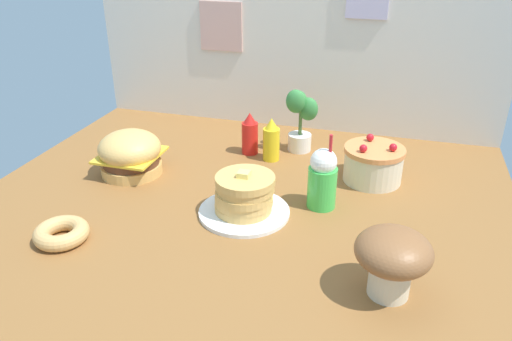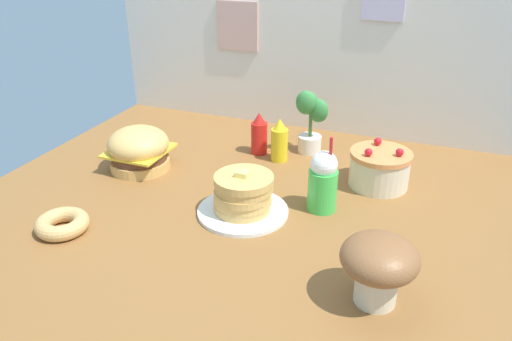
{
  "view_description": "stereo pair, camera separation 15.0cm",
  "coord_description": "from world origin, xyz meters",
  "px_view_note": "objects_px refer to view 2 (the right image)",
  "views": [
    {
      "loc": [
        0.55,
        -1.61,
        1.0
      ],
      "look_at": [
        0.07,
        0.04,
        0.16
      ],
      "focal_mm": 35.17,
      "sensor_mm": 36.0,
      "label": 1
    },
    {
      "loc": [
        0.69,
        -1.56,
        1.0
      ],
      "look_at": [
        0.07,
        0.04,
        0.16
      ],
      "focal_mm": 35.17,
      "sensor_mm": 36.0,
      "label": 2
    }
  ],
  "objects_px": {
    "burger": "(139,149)",
    "donut_pink_glaze": "(62,223)",
    "potted_plant": "(310,119)",
    "ketchup_bottle": "(259,135)",
    "mustard_bottle": "(279,141)",
    "mushroom_stool": "(379,264)",
    "cream_soda_cup": "(323,181)",
    "pancake_stack": "(243,197)",
    "layer_cake": "(380,168)"
  },
  "relations": [
    {
      "from": "mustard_bottle",
      "to": "cream_soda_cup",
      "type": "height_order",
      "value": "cream_soda_cup"
    },
    {
      "from": "donut_pink_glaze",
      "to": "potted_plant",
      "type": "distance_m",
      "value": 1.2
    },
    {
      "from": "mushroom_stool",
      "to": "donut_pink_glaze",
      "type": "bearing_deg",
      "value": -178.46
    },
    {
      "from": "pancake_stack",
      "to": "cream_soda_cup",
      "type": "bearing_deg",
      "value": 27.29
    },
    {
      "from": "pancake_stack",
      "to": "mustard_bottle",
      "type": "distance_m",
      "value": 0.51
    },
    {
      "from": "burger",
      "to": "pancake_stack",
      "type": "relative_size",
      "value": 0.78
    },
    {
      "from": "cream_soda_cup",
      "to": "burger",
      "type": "bearing_deg",
      "value": 176.33
    },
    {
      "from": "potted_plant",
      "to": "mushroom_stool",
      "type": "xyz_separation_m",
      "value": [
        0.48,
        -0.98,
        -0.03
      ]
    },
    {
      "from": "burger",
      "to": "donut_pink_glaze",
      "type": "xyz_separation_m",
      "value": [
        0.03,
        -0.55,
        -0.06
      ]
    },
    {
      "from": "potted_plant",
      "to": "mushroom_stool",
      "type": "bearing_deg",
      "value": -63.9
    },
    {
      "from": "pancake_stack",
      "to": "donut_pink_glaze",
      "type": "distance_m",
      "value": 0.67
    },
    {
      "from": "ketchup_bottle",
      "to": "donut_pink_glaze",
      "type": "xyz_separation_m",
      "value": [
        -0.42,
        -0.9,
        -0.06
      ]
    },
    {
      "from": "mustard_bottle",
      "to": "layer_cake",
      "type": "bearing_deg",
      "value": -10.46
    },
    {
      "from": "pancake_stack",
      "to": "potted_plant",
      "type": "xyz_separation_m",
      "value": [
        0.08,
        0.65,
        0.1
      ]
    },
    {
      "from": "cream_soda_cup",
      "to": "donut_pink_glaze",
      "type": "distance_m",
      "value": 0.97
    },
    {
      "from": "cream_soda_cup",
      "to": "mushroom_stool",
      "type": "relative_size",
      "value": 1.36
    },
    {
      "from": "mushroom_stool",
      "to": "burger",
      "type": "bearing_deg",
      "value": 155.62
    },
    {
      "from": "ketchup_bottle",
      "to": "potted_plant",
      "type": "bearing_deg",
      "value": 24.72
    },
    {
      "from": "pancake_stack",
      "to": "cream_soda_cup",
      "type": "xyz_separation_m",
      "value": [
        0.27,
        0.14,
        0.05
      ]
    },
    {
      "from": "pancake_stack",
      "to": "layer_cake",
      "type": "bearing_deg",
      "value": 43.24
    },
    {
      "from": "ketchup_bottle",
      "to": "donut_pink_glaze",
      "type": "relative_size",
      "value": 1.08
    },
    {
      "from": "ketchup_bottle",
      "to": "potted_plant",
      "type": "xyz_separation_m",
      "value": [
        0.22,
        0.1,
        0.07
      ]
    },
    {
      "from": "cream_soda_cup",
      "to": "mushroom_stool",
      "type": "bearing_deg",
      "value": -58.65
    },
    {
      "from": "pancake_stack",
      "to": "mushroom_stool",
      "type": "height_order",
      "value": "mushroom_stool"
    },
    {
      "from": "donut_pink_glaze",
      "to": "mushroom_stool",
      "type": "relative_size",
      "value": 0.85
    },
    {
      "from": "ketchup_bottle",
      "to": "mushroom_stool",
      "type": "bearing_deg",
      "value": -51.3
    },
    {
      "from": "burger",
      "to": "layer_cake",
      "type": "height_order",
      "value": "burger"
    },
    {
      "from": "burger",
      "to": "potted_plant",
      "type": "relative_size",
      "value": 0.87
    },
    {
      "from": "cream_soda_cup",
      "to": "layer_cake",
      "type": "bearing_deg",
      "value": 58.05
    },
    {
      "from": "mustard_bottle",
      "to": "potted_plant",
      "type": "distance_m",
      "value": 0.19
    },
    {
      "from": "pancake_stack",
      "to": "layer_cake",
      "type": "relative_size",
      "value": 1.36
    },
    {
      "from": "layer_cake",
      "to": "burger",
      "type": "bearing_deg",
      "value": -167.76
    },
    {
      "from": "ketchup_bottle",
      "to": "mustard_bottle",
      "type": "distance_m",
      "value": 0.13
    },
    {
      "from": "ketchup_bottle",
      "to": "mustard_bottle",
      "type": "height_order",
      "value": "same"
    },
    {
      "from": "burger",
      "to": "pancake_stack",
      "type": "xyz_separation_m",
      "value": [
        0.59,
        -0.2,
        -0.02
      ]
    },
    {
      "from": "burger",
      "to": "layer_cake",
      "type": "distance_m",
      "value": 1.06
    },
    {
      "from": "ketchup_bottle",
      "to": "potted_plant",
      "type": "height_order",
      "value": "potted_plant"
    },
    {
      "from": "layer_cake",
      "to": "mustard_bottle",
      "type": "height_order",
      "value": "mustard_bottle"
    },
    {
      "from": "mushroom_stool",
      "to": "layer_cake",
      "type": "bearing_deg",
      "value": 98.21
    },
    {
      "from": "layer_cake",
      "to": "mustard_bottle",
      "type": "distance_m",
      "value": 0.48
    },
    {
      "from": "pancake_stack",
      "to": "ketchup_bottle",
      "type": "bearing_deg",
      "value": 104.76
    },
    {
      "from": "burger",
      "to": "donut_pink_glaze",
      "type": "bearing_deg",
      "value": -87.3
    },
    {
      "from": "mustard_bottle",
      "to": "mushroom_stool",
      "type": "relative_size",
      "value": 0.91
    },
    {
      "from": "cream_soda_cup",
      "to": "donut_pink_glaze",
      "type": "height_order",
      "value": "cream_soda_cup"
    },
    {
      "from": "cream_soda_cup",
      "to": "ketchup_bottle",
      "type": "bearing_deg",
      "value": 135.5
    },
    {
      "from": "burger",
      "to": "pancake_stack",
      "type": "height_order",
      "value": "burger"
    },
    {
      "from": "cream_soda_cup",
      "to": "donut_pink_glaze",
      "type": "bearing_deg",
      "value": -149.48
    },
    {
      "from": "layer_cake",
      "to": "potted_plant",
      "type": "height_order",
      "value": "potted_plant"
    },
    {
      "from": "mustard_bottle",
      "to": "donut_pink_glaze",
      "type": "bearing_deg",
      "value": -121.88
    },
    {
      "from": "burger",
      "to": "ketchup_bottle",
      "type": "xyz_separation_m",
      "value": [
        0.44,
        0.36,
        0.0
      ]
    }
  ]
}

